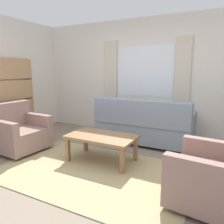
{
  "coord_description": "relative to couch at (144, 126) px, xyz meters",
  "views": [
    {
      "loc": [
        1.64,
        -2.54,
        1.48
      ],
      "look_at": [
        -0.04,
        0.7,
        0.78
      ],
      "focal_mm": 35.16,
      "sensor_mm": 36.0,
      "label": 1
    }
  ],
  "objects": [
    {
      "name": "armchair_right",
      "position": [
        1.41,
        -1.65,
        -0.01
      ],
      "size": [
        0.91,
        0.92,
        0.88
      ],
      "rotation": [
        0.0,
        0.0,
        -1.68
      ],
      "color": "gray",
      "rests_on": "ground_plane"
    },
    {
      "name": "couch",
      "position": [
        0.0,
        0.0,
        0.0
      ],
      "size": [
        1.9,
        0.82,
        0.92
      ],
      "rotation": [
        0.0,
        0.0,
        3.14
      ],
      "color": "gray",
      "rests_on": "ground_plane"
    },
    {
      "name": "area_rug",
      "position": [
        -0.23,
        -1.57,
        -0.36
      ],
      "size": [
        2.79,
        1.8,
        0.01
      ],
      "primitive_type": "cube",
      "color": "tan",
      "rests_on": "ground_plane"
    },
    {
      "name": "ground_plane",
      "position": [
        -0.23,
        -1.57,
        -0.37
      ],
      "size": [
        6.24,
        6.24,
        0.0
      ],
      "primitive_type": "plane",
      "color": "gray"
    },
    {
      "name": "window_with_curtains",
      "position": [
        -0.23,
        0.61,
        1.08
      ],
      "size": [
        1.98,
        0.07,
        1.4
      ],
      "color": "white"
    },
    {
      "name": "coffee_table",
      "position": [
        -0.3,
        -1.17,
        0.01
      ],
      "size": [
        1.1,
        0.64,
        0.44
      ],
      "color": "olive",
      "rests_on": "ground_plane"
    },
    {
      "name": "wall_back",
      "position": [
        -0.23,
        0.69,
        0.93
      ],
      "size": [
        5.32,
        0.12,
        2.6
      ],
      "primitive_type": "cube",
      "color": "silver",
      "rests_on": "ground_plane"
    },
    {
      "name": "bookshelf",
      "position": [
        -2.58,
        -0.98,
        0.52
      ],
      "size": [
        0.3,
        0.94,
        1.72
      ],
      "rotation": [
        0.0,
        0.0,
        -1.57
      ],
      "color": "#A87F56",
      "rests_on": "ground_plane"
    },
    {
      "name": "armchair_left",
      "position": [
        -1.92,
        -1.44,
        -0.01
      ],
      "size": [
        0.88,
        0.9,
        0.88
      ],
      "rotation": [
        0.0,
        0.0,
        1.5
      ],
      "color": "gray",
      "rests_on": "ground_plane"
    }
  ]
}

